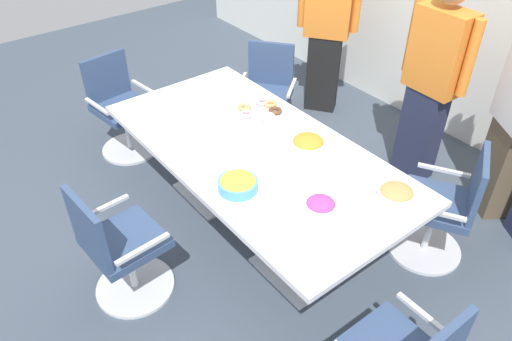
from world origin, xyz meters
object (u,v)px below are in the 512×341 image
(office_chair_4, at_px, (443,211))
(conference_table, at_px, (256,162))
(snack_bowl_cookies, at_px, (396,194))
(napkin_pile, at_px, (161,118))
(snack_bowl_chips_orange, at_px, (308,144))
(office_chair_2, at_px, (119,251))
(donut_platter, at_px, (259,110))
(snack_bowl_candy_mix, at_px, (321,206))
(snack_bowl_chips_yellow, at_px, (238,183))
(plate_stack, at_px, (218,128))
(office_chair_1, at_px, (121,111))
(person_standing_1, at_px, (432,80))
(person_standing_0, at_px, (327,28))
(office_chair_0, at_px, (267,98))

(office_chair_4, bearing_deg, conference_table, 99.86)
(snack_bowl_cookies, xyz_separation_m, napkin_pile, (-1.69, -0.70, -0.01))
(office_chair_4, distance_m, snack_bowl_cookies, 0.66)
(snack_bowl_chips_orange, bearing_deg, office_chair_4, 37.42)
(office_chair_2, height_order, donut_platter, office_chair_2)
(snack_bowl_candy_mix, bearing_deg, conference_table, 172.05)
(snack_bowl_chips_yellow, relative_size, snack_bowl_candy_mix, 1.31)
(snack_bowl_chips_yellow, bearing_deg, plate_stack, 155.92)
(office_chair_1, height_order, person_standing_1, person_standing_1)
(office_chair_1, xyz_separation_m, person_standing_0, (0.58, 2.03, 0.49))
(office_chair_0, xyz_separation_m, snack_bowl_candy_mix, (1.75, -1.01, 0.39))
(office_chair_1, height_order, napkin_pile, office_chair_1)
(conference_table, relative_size, snack_bowl_chips_orange, 9.78)
(snack_bowl_candy_mix, bearing_deg, donut_platter, 159.29)
(office_chair_0, xyz_separation_m, person_standing_1, (1.29, 0.65, 0.51))
(office_chair_1, bearing_deg, snack_bowl_cookies, 96.95)
(person_standing_0, distance_m, snack_bowl_cookies, 2.44)
(office_chair_2, distance_m, snack_bowl_chips_yellow, 0.89)
(office_chair_0, bearing_deg, snack_bowl_chips_yellow, 96.73)
(donut_platter, relative_size, plate_stack, 1.63)
(person_standing_0, height_order, snack_bowl_chips_yellow, person_standing_0)
(office_chair_2, relative_size, person_standing_1, 0.52)
(office_chair_0, xyz_separation_m, napkin_pile, (0.26, -1.25, 0.38))
(plate_stack, bearing_deg, snack_bowl_candy_mix, -1.41)
(person_standing_1, bearing_deg, person_standing_0, -4.46)
(office_chair_2, xyz_separation_m, snack_bowl_cookies, (0.99, 1.44, 0.39))
(napkin_pile, bearing_deg, office_chair_0, 101.90)
(snack_bowl_chips_yellow, height_order, plate_stack, snack_bowl_chips_yellow)
(snack_bowl_candy_mix, distance_m, snack_bowl_chips_orange, 0.64)
(office_chair_4, distance_m, snack_bowl_candy_mix, 1.08)
(napkin_pile, bearing_deg, conference_table, 26.21)
(snack_bowl_candy_mix, bearing_deg, office_chair_4, 74.39)
(office_chair_1, bearing_deg, conference_table, 93.74)
(office_chair_2, distance_m, snack_bowl_chips_orange, 1.45)
(office_chair_1, distance_m, office_chair_4, 2.92)
(conference_table, bearing_deg, snack_bowl_chips_orange, 46.93)
(office_chair_0, xyz_separation_m, donut_platter, (0.61, -0.58, 0.37))
(conference_table, bearing_deg, donut_platter, 139.04)
(plate_stack, bearing_deg, office_chair_0, 122.46)
(person_standing_1, bearing_deg, donut_platter, 63.18)
(office_chair_2, relative_size, donut_platter, 2.56)
(office_chair_1, xyz_separation_m, snack_bowl_cookies, (2.60, 0.66, 0.39))
(office_chair_0, relative_size, snack_bowl_chips_yellow, 3.56)
(office_chair_2, bearing_deg, person_standing_1, 78.97)
(office_chair_1, xyz_separation_m, office_chair_2, (1.61, -0.79, 0.00))
(snack_bowl_chips_yellow, relative_size, plate_stack, 1.17)
(office_chair_0, bearing_deg, conference_table, 99.23)
(office_chair_2, height_order, snack_bowl_cookies, office_chair_2)
(person_standing_0, bearing_deg, donut_platter, 80.42)
(office_chair_4, height_order, donut_platter, office_chair_4)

